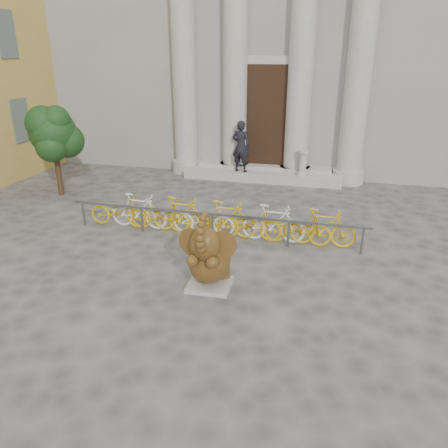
% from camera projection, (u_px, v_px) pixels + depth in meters
% --- Properties ---
extents(ground, '(80.00, 80.00, 0.00)m').
position_uv_depth(ground, '(180.00, 309.00, 8.49)').
color(ground, '#474442').
rests_on(ground, ground).
extents(classical_building, '(22.00, 10.70, 12.00)m').
position_uv_depth(classical_building, '(287.00, 19.00, 19.70)').
color(classical_building, gray).
rests_on(classical_building, ground).
extents(entrance_steps, '(6.00, 1.20, 0.36)m').
position_uv_depth(entrance_steps, '(262.00, 175.00, 16.88)').
color(entrance_steps, '#A8A59E').
rests_on(entrance_steps, ground).
extents(elephant_statue, '(1.21, 1.35, 1.81)m').
position_uv_depth(elephant_statue, '(209.00, 259.00, 9.01)').
color(elephant_statue, '#A8A59E').
rests_on(elephant_statue, ground).
extents(bike_rack, '(8.00, 0.53, 1.00)m').
position_uv_depth(bike_rack, '(214.00, 218.00, 11.67)').
color(bike_rack, slate).
rests_on(bike_rack, ground).
extents(tree, '(1.75, 1.60, 3.04)m').
position_uv_depth(tree, '(53.00, 133.00, 14.37)').
color(tree, '#332114').
rests_on(tree, ground).
extents(pedestrian, '(0.77, 0.58, 1.92)m').
position_uv_depth(pedestrian, '(241.00, 146.00, 16.32)').
color(pedestrian, black).
rests_on(pedestrian, entrance_steps).
extents(balustrade_post, '(0.38, 0.38, 0.93)m').
position_uv_depth(balustrade_post, '(303.00, 164.00, 16.03)').
color(balustrade_post, '#A8A59E').
rests_on(balustrade_post, entrance_steps).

